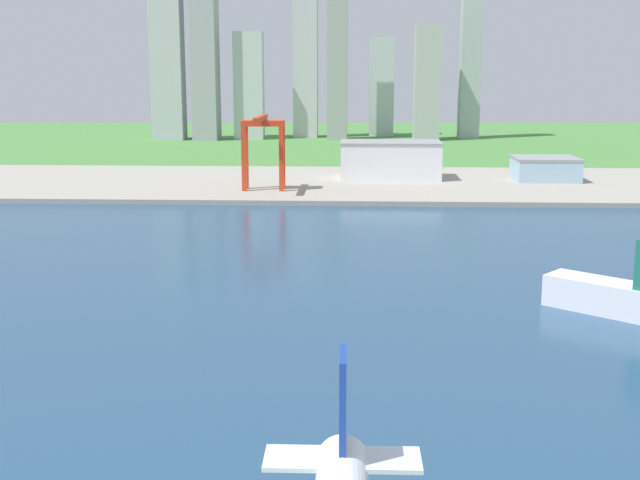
{
  "coord_description": "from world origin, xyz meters",
  "views": [
    {
      "loc": [
        15.55,
        41.26,
        61.35
      ],
      "look_at": [
        7.77,
        207.48,
        27.45
      ],
      "focal_mm": 46.76,
      "sensor_mm": 36.0,
      "label": 1
    }
  ],
  "objects": [
    {
      "name": "ground_plane",
      "position": [
        0.0,
        300.0,
        0.0
      ],
      "size": [
        2400.0,
        2400.0,
        0.0
      ],
      "primitive_type": "plane",
      "color": "#48823C"
    },
    {
      "name": "water_bay",
      "position": [
        0.0,
        240.0,
        0.07
      ],
      "size": [
        840.0,
        360.0,
        0.15
      ],
      "primitive_type": "cube",
      "color": "navy",
      "rests_on": "ground"
    },
    {
      "name": "industrial_pier",
      "position": [
        0.0,
        490.0,
        1.25
      ],
      "size": [
        840.0,
        140.0,
        2.5
      ],
      "primitive_type": "cube",
      "color": "#9D978A",
      "rests_on": "ground"
    },
    {
      "name": "port_crane_red",
      "position": [
        -32.11,
        453.08,
        29.15
      ],
      "size": [
        21.06,
        40.85,
        37.48
      ],
      "color": "red",
      "rests_on": "industrial_pier"
    },
    {
      "name": "warehouse_main",
      "position": [
        33.05,
        504.84,
        12.79
      ],
      "size": [
        55.64,
        31.36,
        20.53
      ],
      "color": "white",
      "rests_on": "industrial_pier"
    },
    {
      "name": "warehouse_annex",
      "position": [
        117.5,
        500.39,
        8.84
      ],
      "size": [
        34.24,
        30.56,
        12.63
      ],
      "color": "#99BCD1",
      "rests_on": "industrial_pier"
    },
    {
      "name": "distant_skyline",
      "position": [
        -37.2,
        808.17,
        66.96
      ],
      "size": [
        295.19,
        78.52,
        156.89
      ],
      "color": "#B7B6C0",
      "rests_on": "ground"
    }
  ]
}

